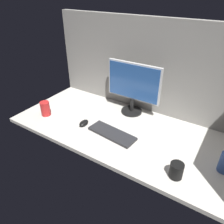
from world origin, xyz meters
TOP-DOWN VIEW (x-y plane):
  - ground_plane at (0.00, 0.00)cm, footprint 180.00×80.00cm
  - cubicle_wall_back at (0.00, 37.50)cm, footprint 180.00×5.00cm
  - monitor at (-9.01, 25.14)cm, footprint 46.78×18.00cm
  - keyboard at (-5.76, -12.36)cm, footprint 38.17×16.85cm
  - mouse at (-31.61, -13.58)cm, footprint 6.05×9.85cm
  - mug_red_plastic at (-68.46, -19.08)cm, footprint 7.72×7.72cm
  - mug_black_travel at (47.07, -26.32)cm, footprint 8.00×8.00cm

SIDE VIEW (x-z plane):
  - ground_plane at x=0.00cm, z-range -3.00..0.00cm
  - keyboard at x=-5.76cm, z-range 0.00..2.00cm
  - mouse at x=-31.61cm, z-range 0.00..3.40cm
  - mug_black_travel at x=47.07cm, z-range 0.00..9.65cm
  - mug_red_plastic at x=-68.46cm, z-range 0.00..12.26cm
  - monitor at x=-9.01cm, z-range 2.69..46.60cm
  - cubicle_wall_back at x=0.00cm, z-range 0.00..76.66cm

